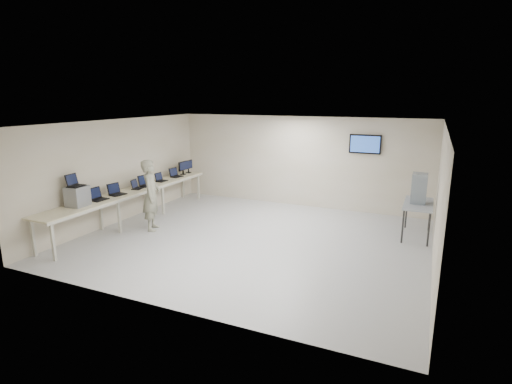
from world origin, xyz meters
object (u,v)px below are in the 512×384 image
at_px(workbench, 133,193).
at_px(soldier, 151,195).
at_px(equipment_box, 77,196).
at_px(side_table, 418,206).

distance_m(workbench, soldier, 0.95).
xyz_separation_m(workbench, equipment_box, (-0.06, -1.80, 0.31)).
xyz_separation_m(equipment_box, soldier, (0.95, 1.47, -0.21)).
bearing_deg(equipment_box, soldier, 53.04).
bearing_deg(soldier, side_table, -95.74).
relative_size(workbench, soldier, 3.26).
distance_m(equipment_box, side_table, 8.13).
relative_size(workbench, equipment_box, 12.90).
relative_size(workbench, side_table, 4.20).
relative_size(equipment_box, soldier, 0.25).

